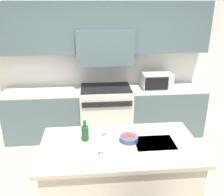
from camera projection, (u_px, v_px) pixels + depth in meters
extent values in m
cube|color=silver|center=(104.00, 61.00, 4.64)|extent=(10.00, 0.06, 2.70)
cube|color=#4C6066|center=(105.00, 28.00, 4.23)|extent=(3.62, 0.34, 0.85)
cube|color=#4C6066|center=(105.00, 47.00, 4.32)|extent=(0.98, 0.40, 0.60)
cube|color=#4C6066|center=(44.00, 115.00, 4.56)|extent=(1.35, 0.62, 0.88)
cube|color=silver|center=(41.00, 92.00, 4.40)|extent=(1.35, 0.62, 0.03)
cube|color=#4C6066|center=(165.00, 111.00, 4.76)|extent=(1.35, 0.62, 0.88)
cube|color=silver|center=(167.00, 88.00, 4.59)|extent=(1.35, 0.62, 0.03)
cube|color=beige|center=(106.00, 112.00, 4.63)|extent=(0.93, 0.66, 0.94)
cube|color=black|center=(106.00, 88.00, 4.46)|extent=(0.89, 0.61, 0.01)
cube|color=black|center=(107.00, 104.00, 4.20)|extent=(0.85, 0.02, 0.09)
cylinder|color=black|center=(86.00, 105.00, 4.16)|extent=(0.04, 0.02, 0.04)
cylinder|color=black|center=(97.00, 105.00, 4.18)|extent=(0.04, 0.02, 0.04)
cylinder|color=black|center=(107.00, 105.00, 4.19)|extent=(0.04, 0.02, 0.04)
cylinder|color=black|center=(118.00, 104.00, 4.21)|extent=(0.04, 0.02, 0.04)
cylinder|color=black|center=(129.00, 104.00, 4.22)|extent=(0.04, 0.02, 0.04)
cube|color=#B7B7BC|center=(157.00, 80.00, 4.51)|extent=(0.53, 0.39, 0.28)
cube|color=black|center=(157.00, 84.00, 4.33)|extent=(0.41, 0.01, 0.23)
cube|color=beige|center=(119.00, 180.00, 2.93)|extent=(1.65, 0.87, 0.87)
cube|color=#B2A893|center=(120.00, 146.00, 2.77)|extent=(1.76, 0.94, 0.04)
cube|color=#2D2D30|center=(155.00, 143.00, 2.79)|extent=(0.44, 0.32, 0.01)
cylinder|color=#B2B2B7|center=(151.00, 134.00, 2.97)|extent=(0.02, 0.02, 0.00)
cylinder|color=#194723|center=(85.00, 133.00, 2.82)|extent=(0.08, 0.08, 0.17)
cylinder|color=#194723|center=(85.00, 124.00, 2.77)|extent=(0.03, 0.03, 0.07)
cylinder|color=white|center=(102.00, 155.00, 2.57)|extent=(0.06, 0.06, 0.01)
cylinder|color=white|center=(102.00, 151.00, 2.55)|extent=(0.01, 0.01, 0.08)
cone|color=white|center=(102.00, 143.00, 2.52)|extent=(0.07, 0.07, 0.12)
cylinder|color=white|center=(106.00, 136.00, 2.93)|extent=(0.06, 0.06, 0.01)
cylinder|color=white|center=(106.00, 133.00, 2.91)|extent=(0.01, 0.01, 0.08)
cone|color=white|center=(106.00, 125.00, 2.88)|extent=(0.07, 0.07, 0.12)
cylinder|color=#384C6B|center=(129.00, 139.00, 2.82)|extent=(0.21, 0.21, 0.06)
sphere|color=red|center=(125.00, 137.00, 2.81)|extent=(0.08, 0.08, 0.08)
sphere|color=red|center=(132.00, 137.00, 2.82)|extent=(0.07, 0.07, 0.07)
sphere|color=red|center=(128.00, 136.00, 2.84)|extent=(0.07, 0.07, 0.07)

